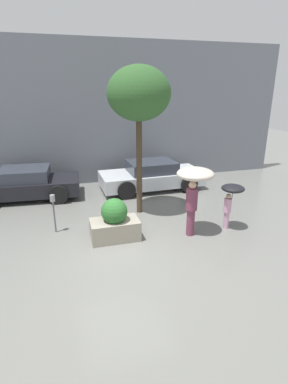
{
  "coord_description": "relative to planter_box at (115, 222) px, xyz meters",
  "views": [
    {
      "loc": [
        -1.37,
        -6.77,
        4.12
      ],
      "look_at": [
        1.03,
        1.6,
        1.05
      ],
      "focal_mm": 28.0,
      "sensor_mm": 36.0,
      "label": 1
    }
  ],
  "objects": [
    {
      "name": "ground_plane",
      "position": [
        0.05,
        -0.83,
        -0.51
      ],
      "size": [
        40.0,
        40.0,
        0.0
      ],
      "primitive_type": "plane",
      "color": "slate"
    },
    {
      "name": "building_facade",
      "position": [
        0.05,
        5.67,
        2.49
      ],
      "size": [
        18.0,
        0.3,
        6.0
      ],
      "color": "slate",
      "rests_on": "ground"
    },
    {
      "name": "planter_box",
      "position": [
        0.0,
        0.0,
        0.0
      ],
      "size": [
        1.37,
        0.78,
        1.21
      ],
      "color": "gray",
      "rests_on": "ground"
    },
    {
      "name": "person_adult",
      "position": [
        2.25,
        -0.29,
        1.09
      ],
      "size": [
        1.05,
        1.05,
        1.99
      ],
      "rotation": [
        0.0,
        0.0,
        0.69
      ],
      "color": "brown",
      "rests_on": "ground"
    },
    {
      "name": "person_child",
      "position": [
        3.46,
        -0.31,
        0.6
      ],
      "size": [
        0.68,
        0.68,
        1.41
      ],
      "rotation": [
        0.0,
        0.0,
        -0.57
      ],
      "color": "#D199B7",
      "rests_on": "ground"
    },
    {
      "name": "parked_car_near",
      "position": [
        2.32,
        3.97,
        0.07
      ],
      "size": [
        4.3,
        2.08,
        1.2
      ],
      "rotation": [
        0.0,
        0.0,
        1.6
      ],
      "color": "#B7BCC1",
      "rests_on": "ground"
    },
    {
      "name": "parked_car_far",
      "position": [
        -2.68,
        4.23,
        0.06
      ],
      "size": [
        4.14,
        2.22,
        1.2
      ],
      "rotation": [
        0.0,
        0.0,
        1.5
      ],
      "color": "black",
      "rests_on": "ground"
    },
    {
      "name": "street_tree",
      "position": [
        1.18,
        1.69,
        3.38
      ],
      "size": [
        1.97,
        1.97,
        4.77
      ],
      "color": "#423323",
      "rests_on": "ground"
    },
    {
      "name": "parking_meter",
      "position": [
        -1.64,
        0.9,
        0.34
      ],
      "size": [
        0.14,
        0.14,
        1.18
      ],
      "color": "#595B60",
      "rests_on": "ground"
    }
  ]
}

